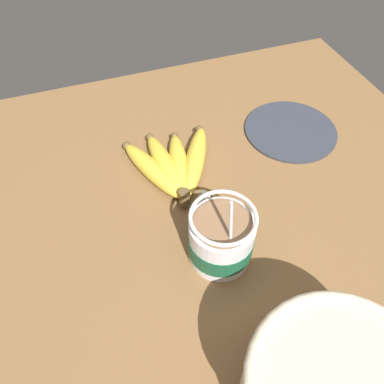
% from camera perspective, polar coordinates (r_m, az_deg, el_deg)
% --- Properties ---
extents(table, '(1.00, 1.00, 0.04)m').
position_cam_1_polar(table, '(0.66, 4.83, -5.99)').
color(table, brown).
rests_on(table, ground).
extents(coffee_mug, '(0.14, 0.10, 0.16)m').
position_cam_1_polar(coffee_mug, '(0.58, 4.39, -7.07)').
color(coffee_mug, silver).
rests_on(coffee_mug, table).
extents(banana_bunch, '(0.20, 0.19, 0.04)m').
position_cam_1_polar(banana_bunch, '(0.71, -2.97, 4.19)').
color(banana_bunch, brown).
rests_on(banana_bunch, table).
extents(small_plate, '(0.19, 0.19, 0.01)m').
position_cam_1_polar(small_plate, '(0.83, 14.77, 9.07)').
color(small_plate, '#333842').
rests_on(small_plate, table).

